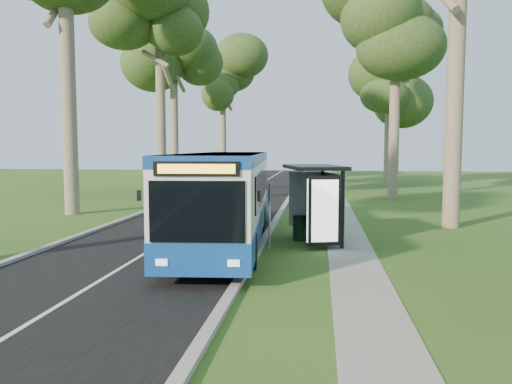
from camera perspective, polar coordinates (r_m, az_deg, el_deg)
ground at (r=16.27m, az=0.21°, el=-6.82°), size 120.00×120.00×0.00m
road at (r=26.58m, az=-4.65°, el=-2.20°), size 7.00×100.00×0.02m
kerb_east at (r=26.08m, az=2.90°, el=-2.21°), size 0.25×100.00×0.12m
kerb_west at (r=27.51m, az=-11.81°, el=-1.94°), size 0.25×100.00×0.12m
centre_line at (r=26.58m, az=-4.65°, el=-2.17°), size 0.12×100.00×0.00m
footpath at (r=26.04m, az=9.50°, el=-2.40°), size 1.50×100.00×0.02m
bus at (r=17.41m, az=-3.47°, el=-0.59°), size 3.39×12.11×3.17m
bus_stop_sign at (r=16.22m, az=1.56°, el=-1.84°), size 0.09×0.31×2.22m
bus_shelter at (r=17.35m, az=7.11°, el=0.34°), size 2.44×3.51×2.73m
litter_bin at (r=18.22m, az=4.99°, el=-4.11°), size 0.51×0.51×0.90m
car_white at (r=38.23m, az=-9.43°, el=0.96°), size 2.94×4.32×1.36m
car_silver at (r=44.80m, az=-5.68°, el=1.64°), size 3.11×4.66×1.45m
tree_west_c at (r=36.26m, az=-10.95°, el=16.44°), size 5.20×5.20×14.27m
tree_west_d at (r=46.45m, az=-9.42°, el=15.39°), size 5.20×5.20×15.89m
tree_west_e at (r=55.31m, az=-3.82°, el=12.73°), size 5.20×5.20×14.55m
tree_east_c at (r=35.03m, az=15.77°, el=17.67°), size 5.20×5.20×15.02m
tree_east_d at (r=46.64m, az=14.99°, el=12.65°), size 5.20×5.20×13.04m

